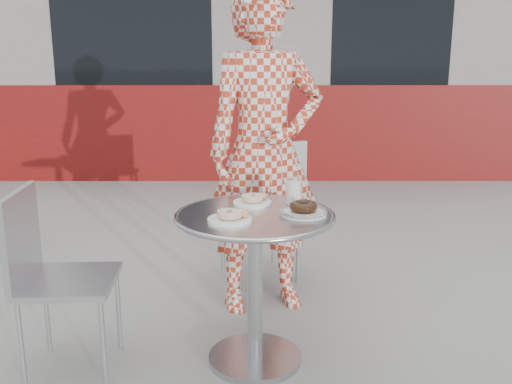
{
  "coord_description": "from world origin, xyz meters",
  "views": [
    {
      "loc": [
        0.03,
        -2.3,
        1.34
      ],
      "look_at": [
        0.04,
        0.08,
        0.75
      ],
      "focal_mm": 40.0,
      "sensor_mm": 36.0,
      "label": 1
    }
  ],
  "objects_px": {
    "plate_near": "(230,217)",
    "milk_cup": "(294,191)",
    "chair_left": "(69,316)",
    "seated_person": "(265,152)",
    "plate_checker": "(303,210)",
    "chair_far": "(260,236)",
    "plate_far": "(253,200)",
    "bistro_table": "(255,251)"
  },
  "relations": [
    {
      "from": "milk_cup",
      "to": "plate_near",
      "type": "bearing_deg",
      "value": -133.82
    },
    {
      "from": "bistro_table",
      "to": "plate_far",
      "type": "relative_size",
      "value": 4.01
    },
    {
      "from": "plate_near",
      "to": "milk_cup",
      "type": "relative_size",
      "value": 1.53
    },
    {
      "from": "plate_far",
      "to": "plate_checker",
      "type": "distance_m",
      "value": 0.26
    },
    {
      "from": "chair_left",
      "to": "plate_near",
      "type": "distance_m",
      "value": 0.83
    },
    {
      "from": "chair_far",
      "to": "milk_cup",
      "type": "bearing_deg",
      "value": 76.79
    },
    {
      "from": "plate_checker",
      "to": "seated_person",
      "type": "bearing_deg",
      "value": 104.08
    },
    {
      "from": "bistro_table",
      "to": "seated_person",
      "type": "distance_m",
      "value": 0.68
    },
    {
      "from": "chair_left",
      "to": "seated_person",
      "type": "relative_size",
      "value": 0.47
    },
    {
      "from": "chair_left",
      "to": "milk_cup",
      "type": "relative_size",
      "value": 6.86
    },
    {
      "from": "chair_far",
      "to": "milk_cup",
      "type": "height_order",
      "value": "chair_far"
    },
    {
      "from": "plate_far",
      "to": "chair_left",
      "type": "bearing_deg",
      "value": -164.73
    },
    {
      "from": "chair_far",
      "to": "plate_checker",
      "type": "bearing_deg",
      "value": 76.66
    },
    {
      "from": "bistro_table",
      "to": "seated_person",
      "type": "height_order",
      "value": "seated_person"
    },
    {
      "from": "plate_checker",
      "to": "plate_near",
      "type": "bearing_deg",
      "value": -161.23
    },
    {
      "from": "chair_far",
      "to": "plate_checker",
      "type": "xyz_separation_m",
      "value": [
        0.17,
        -0.98,
        0.44
      ]
    },
    {
      "from": "bistro_table",
      "to": "milk_cup",
      "type": "relative_size",
      "value": 5.9
    },
    {
      "from": "seated_person",
      "to": "plate_near",
      "type": "height_order",
      "value": "seated_person"
    },
    {
      "from": "chair_left",
      "to": "plate_near",
      "type": "height_order",
      "value": "chair_left"
    },
    {
      "from": "bistro_table",
      "to": "chair_far",
      "type": "distance_m",
      "value": 1.01
    },
    {
      "from": "seated_person",
      "to": "plate_checker",
      "type": "distance_m",
      "value": 0.63
    },
    {
      "from": "plate_near",
      "to": "plate_checker",
      "type": "xyz_separation_m",
      "value": [
        0.3,
        0.1,
        -0.0
      ]
    },
    {
      "from": "chair_far",
      "to": "plate_far",
      "type": "relative_size",
      "value": 4.98
    },
    {
      "from": "plate_far",
      "to": "plate_checker",
      "type": "height_order",
      "value": "plate_checker"
    },
    {
      "from": "bistro_table",
      "to": "plate_far",
      "type": "height_order",
      "value": "plate_far"
    },
    {
      "from": "bistro_table",
      "to": "chair_left",
      "type": "xyz_separation_m",
      "value": [
        -0.79,
        -0.06,
        -0.27
      ]
    },
    {
      "from": "bistro_table",
      "to": "plate_near",
      "type": "distance_m",
      "value": 0.23
    },
    {
      "from": "chair_left",
      "to": "plate_far",
      "type": "height_order",
      "value": "chair_left"
    },
    {
      "from": "seated_person",
      "to": "milk_cup",
      "type": "xyz_separation_m",
      "value": [
        0.12,
        -0.42,
        -0.1
      ]
    },
    {
      "from": "chair_left",
      "to": "plate_near",
      "type": "bearing_deg",
      "value": -96.45
    },
    {
      "from": "chair_far",
      "to": "milk_cup",
      "type": "distance_m",
      "value": 0.94
    },
    {
      "from": "plate_far",
      "to": "chair_far",
      "type": "bearing_deg",
      "value": 87.23
    },
    {
      "from": "plate_checker",
      "to": "milk_cup",
      "type": "distance_m",
      "value": 0.19
    },
    {
      "from": "chair_far",
      "to": "plate_near",
      "type": "distance_m",
      "value": 1.17
    },
    {
      "from": "seated_person",
      "to": "bistro_table",
      "type": "bearing_deg",
      "value": -110.38
    },
    {
      "from": "plate_near",
      "to": "milk_cup",
      "type": "xyz_separation_m",
      "value": [
        0.27,
        0.28,
        0.04
      ]
    },
    {
      "from": "plate_far",
      "to": "plate_checker",
      "type": "relative_size",
      "value": 0.85
    },
    {
      "from": "bistro_table",
      "to": "chair_far",
      "type": "bearing_deg",
      "value": 88.15
    },
    {
      "from": "seated_person",
      "to": "milk_cup",
      "type": "bearing_deg",
      "value": -89.39
    },
    {
      "from": "chair_left",
      "to": "plate_far",
      "type": "relative_size",
      "value": 4.66
    },
    {
      "from": "plate_near",
      "to": "seated_person",
      "type": "bearing_deg",
      "value": 78.06
    },
    {
      "from": "bistro_table",
      "to": "plate_checker",
      "type": "distance_m",
      "value": 0.27
    }
  ]
}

